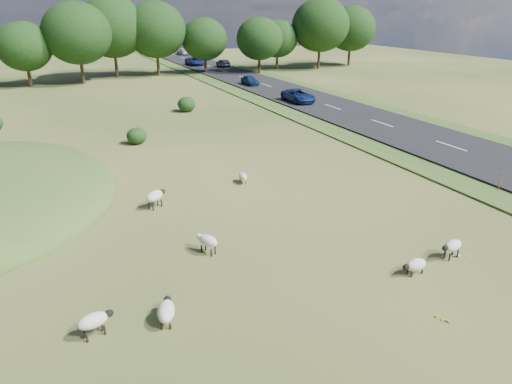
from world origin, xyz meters
TOP-DOWN VIEW (x-y plane):
  - ground at (0.00, 20.00)m, footprint 160.00×160.00m
  - road at (20.00, 30.00)m, footprint 8.00×150.00m
  - treeline at (-1.06, 55.44)m, footprint 96.28×14.66m
  - shrubs at (-0.79, 26.27)m, footprint 19.12×11.65m
  - marker_post at (15.79, 0.42)m, footprint 0.06×0.06m
  - sheep_0 at (-1.82, 0.69)m, footprint 0.91×1.22m
  - sheep_1 at (-2.75, 6.43)m, footprint 1.33×1.11m
  - sheep_2 at (2.93, 7.92)m, footprint 0.61×1.11m
  - sheep_3 at (7.43, -4.02)m, footprint 1.19×0.64m
  - sheep_4 at (-4.62, -3.22)m, footprint 0.90×1.38m
  - sheep_5 at (5.13, -4.36)m, footprint 1.15×0.53m
  - sheep_6 at (-6.89, -2.93)m, footprint 1.24×0.74m
  - car_0 at (21.90, 86.39)m, footprint 1.91×4.71m
  - car_1 at (21.90, 61.35)m, footprint 1.32×3.79m
  - car_2 at (18.10, 41.15)m, footprint 1.48×3.67m
  - car_4 at (18.10, 27.96)m, footprint 2.22×4.81m
  - car_5 at (18.10, 65.83)m, footprint 2.35×5.10m

SIDE VIEW (x-z plane):
  - ground at x=0.00m, z-range 0.00..0.00m
  - road at x=20.00m, z-range 0.00..0.25m
  - sheep_2 at x=2.93m, z-range 0.08..0.70m
  - sheep_5 at x=5.13m, z-range 0.09..0.75m
  - sheep_4 at x=-4.62m, z-range 0.10..0.86m
  - sheep_3 at x=7.43m, z-range 0.17..1.00m
  - sheep_0 at x=-1.82m, z-range 0.17..1.03m
  - marker_post at x=15.79m, z-range 0.00..1.20m
  - sheep_6 at x=-6.89m, z-range 0.17..1.04m
  - sheep_1 at x=-2.75m, z-range 0.19..1.16m
  - shrubs at x=-0.79m, z-range -0.06..1.44m
  - car_1 at x=21.90m, z-range 0.25..1.50m
  - car_2 at x=18.10m, z-range 0.25..1.50m
  - car_4 at x=18.10m, z-range 0.25..1.59m
  - car_0 at x=21.90m, z-range 0.25..1.62m
  - car_5 at x=18.10m, z-range 0.25..1.67m
  - treeline at x=-1.06m, z-range 0.72..12.41m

